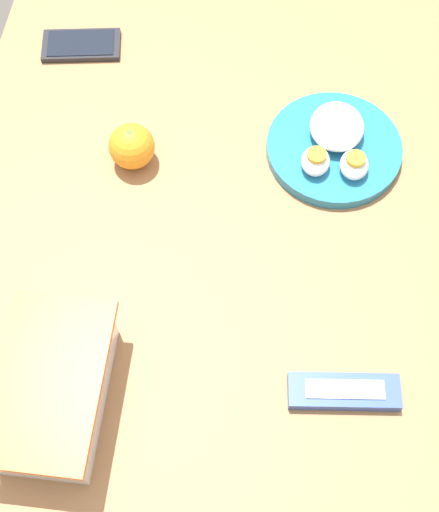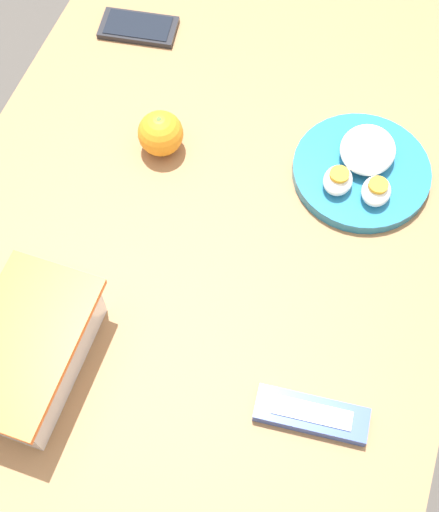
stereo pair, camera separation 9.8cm
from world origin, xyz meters
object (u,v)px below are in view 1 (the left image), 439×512
(rice_plate, at_px, (335,145))
(cell_phone, at_px, (81,45))
(candy_bar, at_px, (344,392))
(orange_fruit, at_px, (132,146))
(food_container, at_px, (56,390))

(rice_plate, relative_size, cell_phone, 1.50)
(rice_plate, bearing_deg, cell_phone, 68.70)
(rice_plate, distance_m, candy_bar, 0.38)
(orange_fruit, relative_size, rice_plate, 0.33)
(orange_fruit, height_order, rice_plate, orange_fruit)
(food_container, xyz_separation_m, cell_phone, (0.60, 0.10, -0.03))
(food_container, bearing_deg, candy_bar, -82.31)
(orange_fruit, distance_m, cell_phone, 0.25)
(cell_phone, bearing_deg, orange_fruit, -149.73)
(food_container, xyz_separation_m, candy_bar, (0.05, -0.36, -0.03))
(food_container, bearing_deg, orange_fruit, -4.41)
(orange_fruit, distance_m, candy_bar, 0.47)
(candy_bar, bearing_deg, orange_fruit, 44.88)
(food_container, relative_size, orange_fruit, 3.15)
(rice_plate, bearing_deg, orange_fruit, 99.28)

